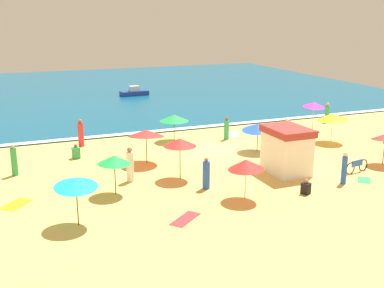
{
  "coord_description": "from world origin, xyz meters",
  "views": [
    {
      "loc": [
        -12.65,
        -27.33,
        8.68
      ],
      "look_at": [
        -1.76,
        -0.6,
        0.8
      ],
      "focal_mm": 44.48,
      "sensor_mm": 36.0,
      "label": 1
    }
  ],
  "objects_px": {
    "beachgoer_8": "(286,132)",
    "beachgoer_2": "(344,168)",
    "beach_umbrella_0": "(146,133)",
    "beach_umbrella_2": "(114,160)",
    "parked_bicycle": "(357,166)",
    "beachgoer_6": "(226,129)",
    "beach_umbrella_8": "(174,118)",
    "beachgoer_12": "(76,152)",
    "beach_umbrella_5": "(314,105)",
    "beach_umbrella_9": "(76,183)",
    "beach_umbrella_1": "(333,117)",
    "beachgoer_10": "(14,161)",
    "beachgoer_5": "(81,134)",
    "beachgoer_4": "(206,174)",
    "small_boat_0": "(134,92)",
    "beachgoer_3": "(130,165)",
    "beach_umbrella_3": "(258,127)",
    "beachgoer_7": "(306,188)",
    "lifeguard_cabana": "(287,150)",
    "beachgoer_0": "(327,113)",
    "beach_umbrella_6": "(246,164)",
    "beach_umbrella_7": "(180,142)"
  },
  "relations": [
    {
      "from": "beachgoer_8",
      "to": "beachgoer_2",
      "type": "bearing_deg",
      "value": -101.18
    },
    {
      "from": "beach_umbrella_0",
      "to": "beach_umbrella_2",
      "type": "height_order",
      "value": "beach_umbrella_0"
    },
    {
      "from": "parked_bicycle",
      "to": "beachgoer_6",
      "type": "relative_size",
      "value": 1.1
    },
    {
      "from": "beach_umbrella_8",
      "to": "beachgoer_12",
      "type": "distance_m",
      "value": 7.42
    },
    {
      "from": "beach_umbrella_5",
      "to": "beach_umbrella_9",
      "type": "xyz_separation_m",
      "value": [
        -19.78,
        -10.76,
        -0.09
      ]
    },
    {
      "from": "parked_bicycle",
      "to": "beachgoer_8",
      "type": "bearing_deg",
      "value": 92.95
    },
    {
      "from": "beach_umbrella_1",
      "to": "beachgoer_6",
      "type": "bearing_deg",
      "value": 151.95
    },
    {
      "from": "beachgoer_2",
      "to": "beachgoer_10",
      "type": "relative_size",
      "value": 0.96
    },
    {
      "from": "parked_bicycle",
      "to": "beachgoer_5",
      "type": "bearing_deg",
      "value": 139.62
    },
    {
      "from": "beach_umbrella_0",
      "to": "beach_umbrella_8",
      "type": "bearing_deg",
      "value": 52.06
    },
    {
      "from": "beach_umbrella_0",
      "to": "beach_umbrella_8",
      "type": "height_order",
      "value": "beach_umbrella_0"
    },
    {
      "from": "beach_umbrella_9",
      "to": "beachgoer_6",
      "type": "distance_m",
      "value": 16.21
    },
    {
      "from": "beachgoer_4",
      "to": "small_boat_0",
      "type": "xyz_separation_m",
      "value": [
        4.27,
        29.21,
        -0.33
      ]
    },
    {
      "from": "beach_umbrella_2",
      "to": "beach_umbrella_5",
      "type": "bearing_deg",
      "value": 23.98
    },
    {
      "from": "beachgoer_3",
      "to": "beachgoer_2",
      "type": "bearing_deg",
      "value": -23.94
    },
    {
      "from": "beach_umbrella_2",
      "to": "beach_umbrella_3",
      "type": "xyz_separation_m",
      "value": [
        10.39,
        4.05,
        -0.15
      ]
    },
    {
      "from": "beach_umbrella_3",
      "to": "beachgoer_5",
      "type": "bearing_deg",
      "value": 151.86
    },
    {
      "from": "beachgoer_7",
      "to": "beach_umbrella_5",
      "type": "bearing_deg",
      "value": 52.73
    },
    {
      "from": "lifeguard_cabana",
      "to": "beach_umbrella_8",
      "type": "xyz_separation_m",
      "value": [
        -3.43,
        9.01,
        0.32
      ]
    },
    {
      "from": "beachgoer_10",
      "to": "beachgoer_12",
      "type": "xyz_separation_m",
      "value": [
        3.67,
        2.03,
        -0.46
      ]
    },
    {
      "from": "beachgoer_7",
      "to": "beachgoer_6",
      "type": "bearing_deg",
      "value": 84.54
    },
    {
      "from": "beach_umbrella_1",
      "to": "beachgoer_4",
      "type": "bearing_deg",
      "value": -156.55
    },
    {
      "from": "beachgoer_10",
      "to": "beachgoer_5",
      "type": "bearing_deg",
      "value": 46.78
    },
    {
      "from": "beachgoer_6",
      "to": "beachgoer_0",
      "type": "bearing_deg",
      "value": 10.71
    },
    {
      "from": "parked_bicycle",
      "to": "beachgoer_8",
      "type": "height_order",
      "value": "beachgoer_8"
    },
    {
      "from": "beach_umbrella_5",
      "to": "beachgoer_8",
      "type": "height_order",
      "value": "beach_umbrella_5"
    },
    {
      "from": "beach_umbrella_0",
      "to": "beach_umbrella_5",
      "type": "xyz_separation_m",
      "value": [
        14.51,
        3.42,
        0.11
      ]
    },
    {
      "from": "beach_umbrella_3",
      "to": "beach_umbrella_6",
      "type": "relative_size",
      "value": 1.45
    },
    {
      "from": "beach_umbrella_0",
      "to": "beachgoer_2",
      "type": "relative_size",
      "value": 1.7
    },
    {
      "from": "beach_umbrella_5",
      "to": "beach_umbrella_8",
      "type": "distance_m",
      "value": 11.22
    },
    {
      "from": "lifeguard_cabana",
      "to": "beach_umbrella_6",
      "type": "bearing_deg",
      "value": -146.5
    },
    {
      "from": "beach_umbrella_5",
      "to": "beachgoer_6",
      "type": "bearing_deg",
      "value": -178.76
    },
    {
      "from": "beach_umbrella_2",
      "to": "beach_umbrella_7",
      "type": "xyz_separation_m",
      "value": [
        3.82,
        0.96,
        0.26
      ]
    },
    {
      "from": "beachgoer_8",
      "to": "beachgoer_12",
      "type": "bearing_deg",
      "value": 171.66
    },
    {
      "from": "beach_umbrella_2",
      "to": "beach_umbrella_8",
      "type": "relative_size",
      "value": 0.83
    },
    {
      "from": "beachgoer_4",
      "to": "beachgoer_12",
      "type": "relative_size",
      "value": 1.82
    },
    {
      "from": "beachgoer_3",
      "to": "beach_umbrella_2",
      "type": "bearing_deg",
      "value": -127.63
    },
    {
      "from": "beach_umbrella_0",
      "to": "beachgoer_8",
      "type": "distance_m",
      "value": 10.25
    },
    {
      "from": "beach_umbrella_7",
      "to": "beachgoer_8",
      "type": "bearing_deg",
      "value": 22.88
    },
    {
      "from": "parked_bicycle",
      "to": "small_boat_0",
      "type": "distance_m",
      "value": 30.43
    },
    {
      "from": "beach_umbrella_1",
      "to": "beach_umbrella_3",
      "type": "height_order",
      "value": "beach_umbrella_1"
    },
    {
      "from": "beachgoer_12",
      "to": "small_boat_0",
      "type": "relative_size",
      "value": 0.29
    },
    {
      "from": "lifeguard_cabana",
      "to": "beachgoer_3",
      "type": "xyz_separation_m",
      "value": [
        -8.52,
        1.92,
        -0.45
      ]
    },
    {
      "from": "beachgoer_7",
      "to": "beachgoer_12",
      "type": "bearing_deg",
      "value": 132.61
    },
    {
      "from": "beach_umbrella_9",
      "to": "beachgoer_8",
      "type": "bearing_deg",
      "value": 27.02
    },
    {
      "from": "lifeguard_cabana",
      "to": "beach_umbrella_6",
      "type": "height_order",
      "value": "lifeguard_cabana"
    },
    {
      "from": "beach_umbrella_9",
      "to": "lifeguard_cabana",
      "type": "bearing_deg",
      "value": 12.16
    },
    {
      "from": "beachgoer_0",
      "to": "beach_umbrella_5",
      "type": "bearing_deg",
      "value": -146.64
    },
    {
      "from": "lifeguard_cabana",
      "to": "beachgoer_8",
      "type": "relative_size",
      "value": 1.51
    },
    {
      "from": "lifeguard_cabana",
      "to": "beach_umbrella_2",
      "type": "bearing_deg",
      "value": 177.64
    }
  ]
}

